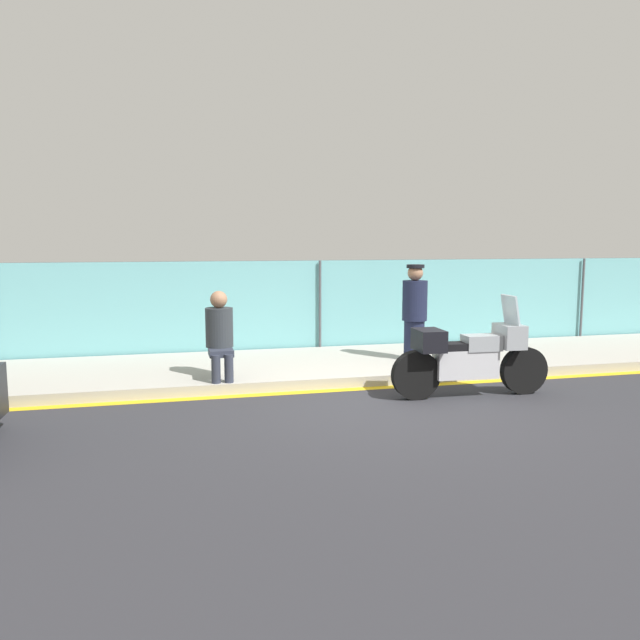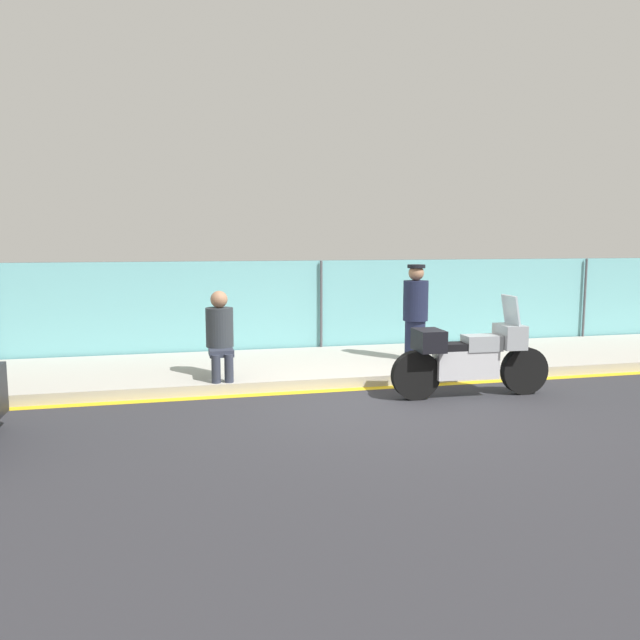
# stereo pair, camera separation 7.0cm
# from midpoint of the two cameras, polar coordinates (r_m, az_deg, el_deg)

# --- Properties ---
(ground_plane) EXTENTS (120.00, 120.00, 0.00)m
(ground_plane) POSITION_cam_midpoint_polar(r_m,az_deg,el_deg) (8.57, 5.85, -7.68)
(ground_plane) COLOR #2D2D33
(sidewalk) EXTENTS (42.98, 2.76, 0.16)m
(sidewalk) POSITION_cam_midpoint_polar(r_m,az_deg,el_deg) (10.78, 1.56, -4.09)
(sidewalk) COLOR #ADA89E
(sidewalk) RESTS_ON ground_plane
(curb_paint_stripe) EXTENTS (42.98, 0.18, 0.01)m
(curb_paint_stripe) POSITION_cam_midpoint_polar(r_m,az_deg,el_deg) (9.42, 3.94, -6.27)
(curb_paint_stripe) COLOR gold
(curb_paint_stripe) RESTS_ON ground_plane
(storefront_fence) EXTENTS (40.83, 0.17, 1.83)m
(storefront_fence) POSITION_cam_midpoint_polar(r_m,az_deg,el_deg) (12.07, -0.28, 1.13)
(storefront_fence) COLOR #6BB2B7
(storefront_fence) RESTS_ON ground_plane
(motorcycle) EXTENTS (2.34, 0.55, 1.44)m
(motorcycle) POSITION_cam_midpoint_polar(r_m,az_deg,el_deg) (9.07, 13.33, -3.27)
(motorcycle) COLOR black
(motorcycle) RESTS_ON ground_plane
(officer_standing) EXTENTS (0.43, 0.43, 1.64)m
(officer_standing) POSITION_cam_midpoint_polar(r_m,az_deg,el_deg) (10.80, 8.46, 0.74)
(officer_standing) COLOR #191E38
(officer_standing) RESTS_ON sidewalk
(person_seated_on_curb) EXTENTS (0.41, 0.69, 1.30)m
(person_seated_on_curb) POSITION_cam_midpoint_polar(r_m,az_deg,el_deg) (9.40, -9.37, -0.96)
(person_seated_on_curb) COLOR #2D3342
(person_seated_on_curb) RESTS_ON sidewalk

